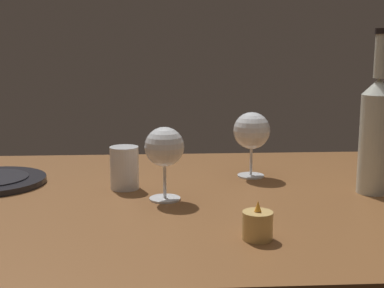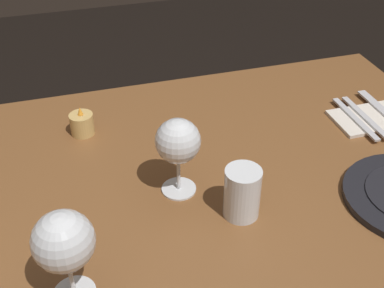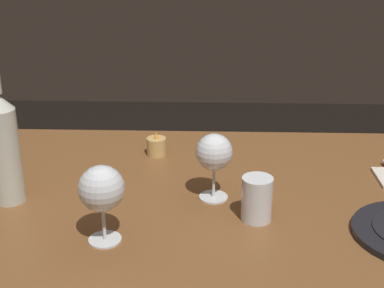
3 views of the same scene
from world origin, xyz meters
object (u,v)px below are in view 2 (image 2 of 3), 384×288
at_px(water_tumbler, 242,195).
at_px(folded_napkin, 374,118).
at_px(votive_candle, 82,125).
at_px(fork_outer, 355,119).
at_px(fork_inner, 365,117).
at_px(wine_glass_left, 64,242).
at_px(wine_glass_right, 176,143).

bearing_deg(water_tumbler, folded_napkin, 26.74).
bearing_deg(votive_candle, fork_outer, -12.49).
xyz_separation_m(votive_candle, folded_napkin, (0.65, -0.13, -0.02)).
bearing_deg(water_tumbler, fork_inner, 28.23).
distance_m(folded_napkin, fork_inner, 0.03).
relative_size(votive_candle, folded_napkin, 0.35).
xyz_separation_m(wine_glass_left, wine_glass_right, (0.21, 0.19, -0.00)).
height_order(water_tumbler, fork_inner, water_tumbler).
height_order(wine_glass_left, fork_outer, wine_glass_left).
height_order(fork_inner, fork_outer, same).
xyz_separation_m(water_tumbler, votive_candle, (-0.24, 0.34, -0.02)).
height_order(water_tumbler, folded_napkin, water_tumbler).
bearing_deg(fork_inner, votive_candle, 168.00).
xyz_separation_m(wine_glass_right, fork_inner, (0.47, 0.11, -0.10)).
relative_size(wine_glass_right, votive_candle, 2.32).
relative_size(water_tumbler, votive_candle, 1.45).
xyz_separation_m(wine_glass_right, fork_outer, (0.45, 0.11, -0.10)).
height_order(wine_glass_left, water_tumbler, wine_glass_left).
xyz_separation_m(wine_glass_right, water_tumbler, (0.09, -0.09, -0.07)).
bearing_deg(fork_outer, wine_glass_right, -166.15).
bearing_deg(wine_glass_right, water_tumbler, -45.02).
bearing_deg(wine_glass_right, votive_candle, 121.60).
bearing_deg(wine_glass_right, folded_napkin, 12.51).
relative_size(wine_glass_left, fork_outer, 0.89).
bearing_deg(water_tumbler, votive_candle, 125.83).
relative_size(wine_glass_left, water_tumbler, 1.66).
bearing_deg(fork_outer, fork_inner, 0.00).
distance_m(wine_glass_left, fork_outer, 0.73).
relative_size(wine_glass_right, water_tumbler, 1.61).
relative_size(votive_candle, fork_inner, 0.37).
distance_m(wine_glass_right, water_tumbler, 0.15).
bearing_deg(folded_napkin, water_tumbler, -153.26).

